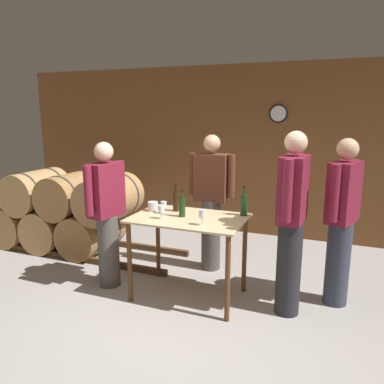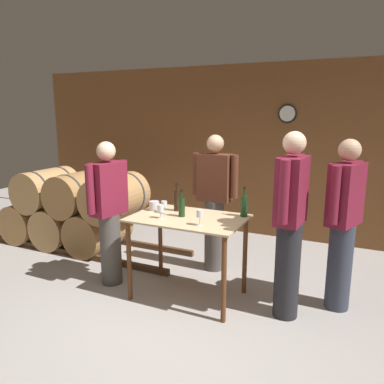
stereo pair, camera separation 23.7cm
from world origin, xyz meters
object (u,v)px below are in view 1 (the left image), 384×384
object	(u,v)px
person_visitor_with_scarf	(211,200)
person_visitor_near_door	(341,219)
wine_bottle_left	(182,207)
person_host	(291,220)
ice_bucket	(153,206)
wine_glass_near_left	(164,205)
wine_glass_near_right	(202,214)
person_visitor_bearded	(107,212)
wine_bottle_far_left	(176,200)
wine_bottle_center	(244,204)
wine_glass_near_center	(161,209)

from	to	relation	value
person_visitor_with_scarf	person_visitor_near_door	world-z (taller)	person_visitor_near_door
wine_bottle_left	person_host	bearing A→B (deg)	2.38
ice_bucket	person_host	xyz separation A→B (m)	(1.51, -0.05, 0.02)
wine_glass_near_left	wine_glass_near_right	xyz separation A→B (m)	(0.53, -0.24, 0.01)
ice_bucket	person_visitor_near_door	xyz separation A→B (m)	(1.95, 0.34, -0.03)
person_visitor_with_scarf	person_visitor_bearded	world-z (taller)	person_visitor_with_scarf
wine_bottle_far_left	wine_glass_near_left	xyz separation A→B (m)	(-0.08, -0.15, -0.02)
wine_glass_near_right	person_visitor_with_scarf	xyz separation A→B (m)	(-0.24, 1.00, -0.10)
wine_glass_near_left	wine_glass_near_right	bearing A→B (deg)	-24.58
person_visitor_near_door	person_visitor_with_scarf	bearing A→B (deg)	166.51
wine_bottle_center	wine_glass_near_right	size ratio (longest dim) A/B	2.05
wine_glass_near_left	person_visitor_near_door	distance (m)	1.84
person_visitor_with_scarf	wine_bottle_left	bearing A→B (deg)	-93.95
wine_bottle_center	wine_glass_near_left	world-z (taller)	wine_bottle_center
wine_glass_near_left	person_host	distance (m)	1.35
person_visitor_with_scarf	person_host	bearing A→B (deg)	-35.15
wine_glass_near_right	person_host	distance (m)	0.85
person_host	person_visitor_with_scarf	xyz separation A→B (m)	(-1.06, 0.75, -0.06)
wine_bottle_far_left	wine_glass_near_right	distance (m)	0.60
wine_bottle_left	person_visitor_near_door	bearing A→B (deg)	15.42
wine_glass_near_left	ice_bucket	world-z (taller)	wine_glass_near_left
person_visitor_with_scarf	ice_bucket	bearing A→B (deg)	-122.69
ice_bucket	person_visitor_with_scarf	xyz separation A→B (m)	(0.45, 0.70, -0.04)
ice_bucket	person_visitor_bearded	world-z (taller)	person_visitor_bearded
wine_bottle_center	person_visitor_bearded	world-z (taller)	person_visitor_bearded
wine_bottle_left	wine_glass_near_center	world-z (taller)	wine_bottle_left
wine_bottle_far_left	wine_glass_near_left	size ratio (longest dim) A/B	2.33
wine_bottle_far_left	wine_glass_near_right	bearing A→B (deg)	-40.85
wine_glass_near_center	wine_glass_near_right	bearing A→B (deg)	-6.45
wine_bottle_left	person_visitor_bearded	distance (m)	0.89
wine_glass_near_center	person_host	xyz separation A→B (m)	(1.28, 0.20, -0.03)
wine_bottle_center	wine_glass_near_left	xyz separation A→B (m)	(-0.82, -0.25, -0.02)
wine_bottle_center	ice_bucket	size ratio (longest dim) A/B	2.80
wine_bottle_left	person_visitor_bearded	xyz separation A→B (m)	(-0.88, -0.09, -0.13)
wine_bottle_far_left	wine_glass_near_right	size ratio (longest dim) A/B	2.04
wine_bottle_far_left	person_host	distance (m)	1.28
wine_glass_near_center	wine_glass_near_right	size ratio (longest dim) A/B	0.92
wine_bottle_center	ice_bucket	world-z (taller)	wine_bottle_center
wine_bottle_center	person_visitor_bearded	xyz separation A→B (m)	(-1.47, -0.37, -0.14)
wine_bottle_left	person_host	size ratio (longest dim) A/B	0.16
person_host	person_visitor_with_scarf	world-z (taller)	person_host
person_host	ice_bucket	bearing A→B (deg)	178.18
wine_bottle_left	wine_glass_near_left	world-z (taller)	wine_bottle_left
wine_bottle_left	wine_glass_near_right	size ratio (longest dim) A/B	1.86
person_host	person_visitor_near_door	world-z (taller)	person_host
wine_glass_near_left	wine_glass_near_center	xyz separation A→B (m)	(0.07, -0.19, 0.00)
person_visitor_with_scarf	person_visitor_near_door	size ratio (longest dim) A/B	0.99
person_visitor_near_door	wine_glass_near_center	bearing A→B (deg)	-161.32
wine_glass_near_center	ice_bucket	distance (m)	0.34
wine_bottle_center	person_visitor_bearded	distance (m)	1.52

